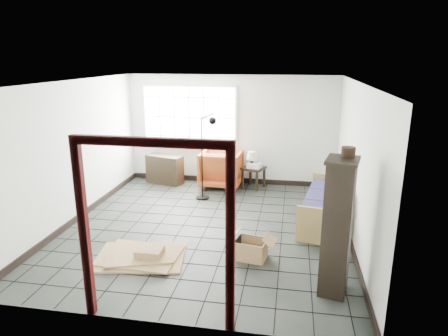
% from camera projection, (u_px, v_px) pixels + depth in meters
% --- Properties ---
extents(ground, '(5.50, 5.50, 0.00)m').
position_uv_depth(ground, '(207.00, 227.00, 7.28)').
color(ground, black).
rests_on(ground, ground).
extents(room_shell, '(5.02, 5.52, 2.61)m').
position_uv_depth(room_shell, '(206.00, 136.00, 6.86)').
color(room_shell, silver).
rests_on(room_shell, ground).
extents(window_panel, '(2.32, 0.08, 1.52)m').
position_uv_depth(window_panel, '(190.00, 117.00, 9.58)').
color(window_panel, silver).
rests_on(window_panel, ground).
extents(doorway_trim, '(1.80, 0.08, 2.20)m').
position_uv_depth(doorway_trim, '(154.00, 211.00, 4.35)').
color(doorway_trim, '#3A0D0D').
rests_on(doorway_trim, ground).
extents(futon_sofa, '(1.13, 2.21, 0.93)m').
position_uv_depth(futon_sofa, '(330.00, 205.00, 7.43)').
color(futon_sofa, olive).
rests_on(futon_sofa, ground).
extents(armchair, '(0.98, 0.92, 0.96)m').
position_uv_depth(armchair, '(222.00, 167.00, 9.46)').
color(armchair, maroon).
rests_on(armchair, ground).
extents(side_table, '(0.61, 0.61, 0.51)m').
position_uv_depth(side_table, '(254.00, 171.00, 9.35)').
color(side_table, black).
rests_on(side_table, ground).
extents(table_lamp, '(0.24, 0.24, 0.37)m').
position_uv_depth(table_lamp, '(252.00, 156.00, 9.24)').
color(table_lamp, black).
rests_on(table_lamp, side_table).
extents(projector, '(0.36, 0.31, 0.11)m').
position_uv_depth(projector, '(254.00, 165.00, 9.24)').
color(projector, silver).
rests_on(projector, side_table).
extents(floor_lamp, '(0.50, 0.37, 1.90)m').
position_uv_depth(floor_lamp, '(207.00, 154.00, 8.41)').
color(floor_lamp, black).
rests_on(floor_lamp, ground).
extents(console_shelf, '(0.95, 0.58, 0.69)m').
position_uv_depth(console_shelf, '(165.00, 169.00, 9.72)').
color(console_shelf, black).
rests_on(console_shelf, ground).
extents(tall_shelf, '(0.48, 0.56, 1.82)m').
position_uv_depth(tall_shelf, '(337.00, 227.00, 5.06)').
color(tall_shelf, black).
rests_on(tall_shelf, ground).
extents(pot, '(0.23, 0.23, 0.13)m').
position_uv_depth(pot, '(348.00, 152.00, 4.86)').
color(pot, black).
rests_on(pot, tall_shelf).
extents(open_box, '(0.78, 0.47, 0.41)m').
position_uv_depth(open_box, '(251.00, 249.00, 6.13)').
color(open_box, olive).
rests_on(open_box, ground).
extents(cardboard_pile, '(1.47, 1.14, 0.20)m').
position_uv_depth(cardboard_pile, '(142.00, 255.00, 6.14)').
color(cardboard_pile, olive).
rests_on(cardboard_pile, ground).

